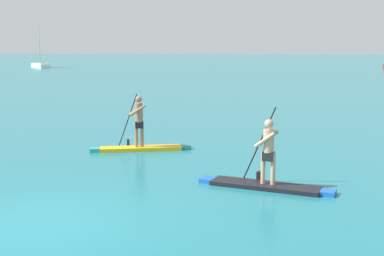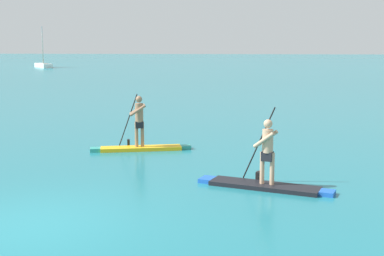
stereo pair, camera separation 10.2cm
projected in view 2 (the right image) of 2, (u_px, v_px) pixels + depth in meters
name	position (u px, v px, depth m)	size (l,w,h in m)	color
ground	(30.00, 225.00, 10.08)	(440.00, 440.00, 0.00)	#1E727F
paddleboarder_mid_center	(140.00, 139.00, 17.25)	(3.24, 1.31, 1.84)	yellow
paddleboarder_far_right	(265.00, 174.00, 12.64)	(3.29, 1.37, 1.96)	black
sailboat_left_horizon	(43.00, 62.00, 84.09)	(5.03, 6.01, 6.48)	white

